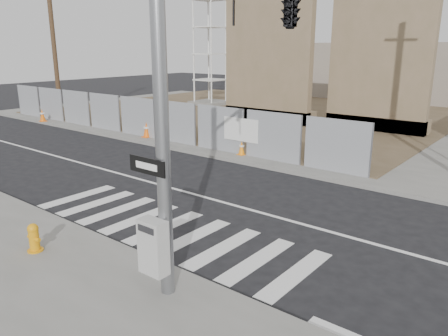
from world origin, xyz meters
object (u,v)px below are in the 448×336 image
Objects in this scene: fire_hydrant at (34,238)px; traffic_cone_b at (146,130)px; traffic_cone_c at (163,132)px; traffic_cone_d at (242,148)px; signal_pole at (254,41)px; traffic_cone_a at (42,115)px.

traffic_cone_b is (-7.95, 10.46, 0.05)m from fire_hydrant.
traffic_cone_c is at bearing 109.40° from fire_hydrant.
traffic_cone_d is at bearing -3.64° from traffic_cone_c.
fire_hydrant is at bearing -52.76° from traffic_cone_b.
traffic_cone_b is at bearing 113.49° from fire_hydrant.
traffic_cone_c is at bearing 145.53° from signal_pole.
traffic_cone_d is at bearing 86.07° from fire_hydrant.
signal_pole is 8.91× the size of traffic_cone_a.
traffic_cone_b is 6.14m from traffic_cone_d.
traffic_cone_c is 1.14× the size of traffic_cone_d.
traffic_cone_b is at bearing 4.75° from traffic_cone_a.
traffic_cone_a reaches higher than traffic_cone_c.
signal_pole is 9.97× the size of traffic_cone_c.
traffic_cone_c is at bearing 6.23° from traffic_cone_a.
fire_hydrant reaches higher than traffic_cone_d.
traffic_cone_d is (6.14, -0.00, -0.08)m from traffic_cone_b.
traffic_cone_a reaches higher than traffic_cone_d.
traffic_cone_b is 1.27× the size of traffic_cone_d.
signal_pole reaches higher than traffic_cone_d.
traffic_cone_a is at bearing -173.77° from traffic_cone_c.
traffic_cone_c is (0.90, 0.33, -0.04)m from traffic_cone_b.
traffic_cone_d is at bearing -0.03° from traffic_cone_b.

